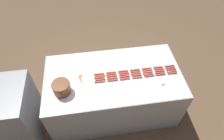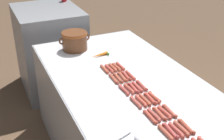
{
  "view_description": "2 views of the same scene",
  "coord_description": "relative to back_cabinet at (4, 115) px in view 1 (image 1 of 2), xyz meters",
  "views": [
    {
      "loc": [
        -1.76,
        0.28,
        3.07
      ],
      "look_at": [
        0.1,
        0.0,
        0.86
      ],
      "focal_mm": 31.5,
      "sensor_mm": 36.0,
      "label": 1
    },
    {
      "loc": [
        -0.94,
        -1.78,
        1.99
      ],
      "look_at": [
        -0.08,
        0.1,
        0.92
      ],
      "focal_mm": 47.87,
      "sensor_mm": 36.0,
      "label": 2
    }
  ],
  "objects": [
    {
      "name": "ground_plane",
      "position": [
        0.23,
        -1.61,
        -0.52
      ],
      "size": [
        20.0,
        20.0,
        0.0
      ],
      "primitive_type": "plane",
      "color": "brown"
    },
    {
      "name": "hot_dog_16",
      "position": [
        0.2,
        -2.11,
        0.36
      ],
      "size": [
        0.03,
        0.15,
        0.02
      ],
      "color": "#B6513F",
      "rests_on": "griddle_counter"
    },
    {
      "name": "hot_dog_14",
      "position": [
        0.2,
        -2.47,
        0.36
      ],
      "size": [
        0.03,
        0.15,
        0.02
      ],
      "color": "#B34B3B",
      "rests_on": "griddle_counter"
    },
    {
      "name": "hot_dog_17",
      "position": [
        0.2,
        -1.94,
        0.36
      ],
      "size": [
        0.03,
        0.15,
        0.02
      ],
      "color": "#AD5039",
      "rests_on": "griddle_counter"
    },
    {
      "name": "griddle_counter",
      "position": [
        0.23,
        -1.61,
        -0.08
      ],
      "size": [
        1.07,
        1.99,
        0.87
      ],
      "color": "#9EA0A5",
      "rests_on": "ground_plane"
    },
    {
      "name": "hot_dog_18",
      "position": [
        0.2,
        -1.77,
        0.36
      ],
      "size": [
        0.03,
        0.15,
        0.02
      ],
      "color": "#B4453E",
      "rests_on": "griddle_counter"
    },
    {
      "name": "hot_dog_0",
      "position": [
        0.13,
        -2.46,
        0.36
      ],
      "size": [
        0.03,
        0.15,
        0.02
      ],
      "color": "#AF473C",
      "rests_on": "griddle_counter"
    },
    {
      "name": "hot_dog_23",
      "position": [
        0.24,
        -2.11,
        0.36
      ],
      "size": [
        0.03,
        0.15,
        0.02
      ],
      "color": "#B84A3C",
      "rests_on": "griddle_counter"
    },
    {
      "name": "hot_dog_34",
      "position": [
        0.27,
        -1.41,
        0.36
      ],
      "size": [
        0.03,
        0.15,
        0.02
      ],
      "color": "#B84A3A",
      "rests_on": "griddle_counter"
    },
    {
      "name": "bean_pot",
      "position": [
        0.04,
        -0.89,
        0.45
      ],
      "size": [
        0.3,
        0.24,
        0.17
      ],
      "color": "brown",
      "rests_on": "griddle_counter"
    },
    {
      "name": "hot_dog_9",
      "position": [
        0.16,
        -2.11,
        0.36
      ],
      "size": [
        0.03,
        0.15,
        0.02
      ],
      "color": "#AB4D42",
      "rests_on": "griddle_counter"
    },
    {
      "name": "hot_dog_13",
      "position": [
        0.16,
        -1.41,
        0.36
      ],
      "size": [
        0.03,
        0.15,
        0.02
      ],
      "color": "#B5483B",
      "rests_on": "griddle_counter"
    },
    {
      "name": "hot_dog_5",
      "position": [
        0.13,
        -1.59,
        0.36
      ],
      "size": [
        0.03,
        0.15,
        0.02
      ],
      "color": "#AF4D39",
      "rests_on": "griddle_counter"
    },
    {
      "name": "hot_dog_24",
      "position": [
        0.24,
        -1.94,
        0.36
      ],
      "size": [
        0.03,
        0.15,
        0.02
      ],
      "color": "#B74539",
      "rests_on": "griddle_counter"
    },
    {
      "name": "back_cabinet",
      "position": [
        0.0,
        0.0,
        0.0
      ],
      "size": [
        0.73,
        0.88,
        1.04
      ],
      "primitive_type": "cube",
      "color": "gray",
      "rests_on": "ground_plane"
    },
    {
      "name": "hot_dog_29",
      "position": [
        0.27,
        -2.29,
        0.36
      ],
      "size": [
        0.03,
        0.15,
        0.02
      ],
      "color": "#B04E39",
      "rests_on": "griddle_counter"
    },
    {
      "name": "hot_dog_11",
      "position": [
        0.17,
        -1.76,
        0.36
      ],
      "size": [
        0.03,
        0.15,
        0.02
      ],
      "color": "#B14E40",
      "rests_on": "griddle_counter"
    },
    {
      "name": "carrot",
      "position": [
        0.19,
        -1.14,
        0.37
      ],
      "size": [
        0.18,
        0.06,
        0.03
      ],
      "color": "orange",
      "rests_on": "griddle_counter"
    },
    {
      "name": "hot_dog_30",
      "position": [
        0.27,
        -2.12,
        0.36
      ],
      "size": [
        0.03,
        0.15,
        0.02
      ],
      "color": "#AF5040",
      "rests_on": "griddle_counter"
    },
    {
      "name": "hot_dog_15",
      "position": [
        0.2,
        -2.29,
        0.36
      ],
      "size": [
        0.03,
        0.15,
        0.02
      ],
      "color": "#B24A40",
      "rests_on": "griddle_counter"
    },
    {
      "name": "hot_dog_22",
      "position": [
        0.24,
        -2.29,
        0.36
      ],
      "size": [
        0.03,
        0.15,
        0.02
      ],
      "color": "#AF503D",
      "rests_on": "griddle_counter"
    },
    {
      "name": "hot_dog_4",
      "position": [
        0.13,
        -1.76,
        0.36
      ],
      "size": [
        0.03,
        0.15,
        0.02
      ],
      "color": "#B64840",
      "rests_on": "griddle_counter"
    },
    {
      "name": "hot_dog_33",
      "position": [
        0.27,
        -1.58,
        0.36
      ],
      "size": [
        0.02,
        0.15,
        0.02
      ],
      "color": "#B8483C",
      "rests_on": "griddle_counter"
    },
    {
      "name": "hot_dog_7",
      "position": [
        0.16,
        -2.47,
        0.36
      ],
      "size": [
        0.03,
        0.15,
        0.02
      ],
      "color": "#B25038",
      "rests_on": "griddle_counter"
    },
    {
      "name": "hot_dog_31",
      "position": [
        0.27,
        -1.94,
        0.36
      ],
      "size": [
        0.03,
        0.15,
        0.02
      ],
      "color": "#B74E3A",
      "rests_on": "griddle_counter"
    },
    {
      "name": "hot_dog_32",
      "position": [
        0.27,
        -1.76,
        0.36
      ],
      "size": [
        0.03,
        0.15,
        0.02
      ],
      "color": "#AB473D",
      "rests_on": "griddle_counter"
    },
    {
      "name": "hot_dog_3",
      "position": [
        0.13,
        -1.94,
        0.36
      ],
      "size": [
        0.03,
        0.15,
        0.02
      ],
      "color": "#B44E40",
      "rests_on": "griddle_counter"
    },
    {
      "name": "hot_dog_27",
      "position": [
        0.23,
        -1.41,
        0.36
      ],
      "size": [
        0.03,
        0.15,
        0.02
      ],
      "color": "#AE503A",
      "rests_on": "griddle_counter"
    },
    {
      "name": "hot_dog_2",
      "position": [
        0.13,
        -2.12,
        0.36
      ],
      "size": [
        0.03,
        0.15,
        0.02
      ],
      "color": "#B64838",
      "rests_on": "griddle_counter"
    },
    {
      "name": "hot_dog_25",
      "position": [
        0.23,
        -1.76,
        0.36
      ],
      "size": [
        0.03,
        0.15,
        0.02
      ],
      "color": "#B74940",
      "rests_on": "griddle_counter"
    },
    {
      "name": "hot_dog_1",
      "position": [
        0.13,
        -2.29,
        0.36
      ],
      "size": [
        0.03,
        0.15,
        0.02
      ],
      "color": "#AF4D3A",
      "rests_on": "griddle_counter"
    },
    {
      "name": "hot_dog_12",
      "position": [
        0.16,
        -1.59,
        0.36
      ],
      "size": [
        0.03,
        0.15,
        0.02
      ],
      "color": "#AE533F",
      "rests_on": "griddle_counter"
    },
    {
      "name": "hot_dog_8",
      "position": [
        0.16,
        -2.28,
        0.36
      ],
      "size": [
        0.03,
        0.15,
        0.02
      ],
      "color": "#AF4540",
      "rests_on": "griddle_counter"
    },
    {
      "name": "hot_dog_28",
      "position": [
        0.27,
        -2.47,
        0.36
      ],
      "size": [
        0.03,
        0.15,
        0.02
      ],
      "color": "#B7483C",
      "rests_on": "griddle_counter"
    },
    {
      "name": "hot_dog_6",
      "position": [
        0.13,
        -1.4,
        0.36
      ],
      "size": [
        0.03,
        0.15,
        0.02
      ],
      "color": "#B44F38",
      "rests_on": "griddle_counter"
    },
    {
      "name": "hot_dog_19",
      "position": [
        0.2,
        -1.59,
        0.36
      ],
      "size": [
        0.03,
        0.15,
        0.02
      ],
      "color": "#AC523C",
      "rests_on": "griddle_counter"
    },
    {
      "name": "hot_dog_21",
      "position": [
        0.24,
        -2.46,
        0.36
      ],
      "size": [
        0.02,
        0.15,
        0.02
      ],
      "color": "#BA4A3D",
      "rests_on": "griddle_counter"
    },
    {
      "name": "hot_dog_26",
      "position": [
        0.23,
        -1.58,
        0.36
      ],
      "size": [
        0.03,
        0.15,
        0.02
      ],
      "color": "#B4463A",
      "rests_on": "griddle_counter"
    },
    {
      "name": "serving_spoon",
      "position": [
        -0.07,
        -2.25,
        0.36
      ],
      "size": [
        0.27,
        0.12,
        0.02
      ],
      "color": "#B7B7BC",
      "rests_on": "griddle_counter"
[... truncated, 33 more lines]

